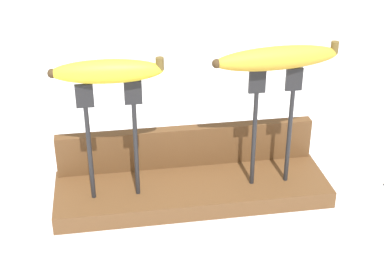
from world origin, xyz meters
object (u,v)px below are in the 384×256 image
at_px(fork_stand_left, 112,131).
at_px(banana_raised_left, 107,71).
at_px(banana_raised_right, 277,58).
at_px(fork_stand_right, 273,117).

distance_m(fork_stand_left, banana_raised_left, 0.10).
relative_size(fork_stand_left, banana_raised_right, 0.97).
height_order(banana_raised_left, banana_raised_right, banana_raised_right).
height_order(fork_stand_left, banana_raised_left, banana_raised_left).
xyz_separation_m(fork_stand_left, fork_stand_right, (0.25, 0.00, 0.00)).
bearing_deg(fork_stand_right, banana_raised_left, 180.00).
bearing_deg(fork_stand_right, banana_raised_right, -175.02).
bearing_deg(banana_raised_left, banana_raised_right, -0.00).
relative_size(banana_raised_left, banana_raised_right, 0.83).
distance_m(banana_raised_left, banana_raised_right, 0.25).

